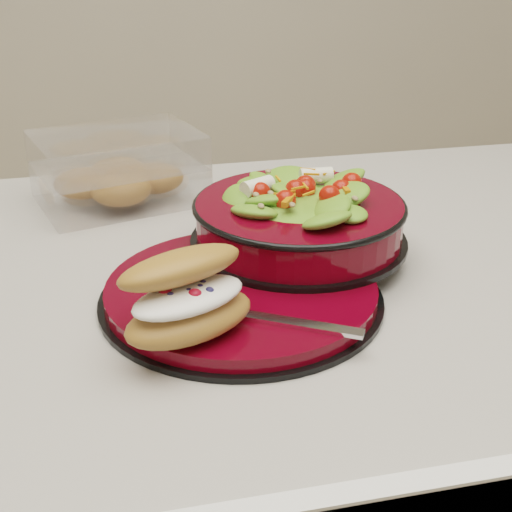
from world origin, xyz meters
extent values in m
cube|color=#BCB7AC|center=(0.00, 0.00, 0.88)|extent=(1.24, 0.74, 0.04)
cylinder|color=black|center=(-0.27, -0.08, 0.90)|extent=(0.29, 0.29, 0.01)
cylinder|color=#56020C|center=(-0.27, -0.08, 0.91)|extent=(0.28, 0.28, 0.01)
torus|color=black|center=(-0.26, -0.09, 0.92)|extent=(0.16, 0.16, 0.01)
cylinder|color=black|center=(-0.19, 0.01, 0.92)|extent=(0.25, 0.25, 0.01)
cylinder|color=#56020C|center=(-0.19, 0.01, 0.95)|extent=(0.23, 0.23, 0.04)
torus|color=black|center=(-0.19, 0.01, 0.97)|extent=(0.24, 0.24, 0.01)
ellipsoid|color=#518324|center=(-0.19, 0.01, 0.97)|extent=(0.20, 0.20, 0.08)
sphere|color=red|center=(-0.14, 0.01, 1.01)|extent=(0.02, 0.02, 0.02)
sphere|color=red|center=(-0.15, 0.04, 1.01)|extent=(0.02, 0.02, 0.02)
sphere|color=red|center=(-0.19, 0.05, 1.01)|extent=(0.02, 0.02, 0.02)
sphere|color=red|center=(-0.22, 0.04, 1.01)|extent=(0.02, 0.02, 0.02)
sphere|color=red|center=(-0.23, 0.01, 1.01)|extent=(0.02, 0.02, 0.02)
sphere|color=red|center=(-0.22, -0.03, 1.01)|extent=(0.02, 0.02, 0.02)
sphere|color=red|center=(-0.19, -0.04, 1.01)|extent=(0.02, 0.02, 0.02)
sphere|color=red|center=(-0.15, -0.03, 1.01)|extent=(0.02, 0.02, 0.02)
cylinder|color=silver|center=(-0.15, 0.05, 1.01)|extent=(0.04, 0.04, 0.02)
cylinder|color=silver|center=(-0.23, 0.03, 1.01)|extent=(0.04, 0.04, 0.02)
cube|color=orange|center=(-0.21, -0.03, 1.01)|extent=(0.03, 0.03, 0.01)
cube|color=orange|center=(-0.14, 0.00, 1.01)|extent=(0.03, 0.02, 0.01)
ellipsoid|color=#B36F36|center=(-0.33, -0.16, 0.94)|extent=(0.14, 0.11, 0.03)
ellipsoid|color=white|center=(-0.33, -0.16, 0.96)|extent=(0.12, 0.10, 0.02)
ellipsoid|color=#B36F36|center=(-0.33, -0.15, 0.98)|extent=(0.13, 0.10, 0.03)
sphere|color=#B50C1A|center=(-0.35, -0.16, 0.96)|extent=(0.01, 0.01, 0.01)
sphere|color=#B50C1A|center=(-0.33, -0.17, 0.96)|extent=(0.01, 0.01, 0.01)
sphere|color=#191947|center=(-0.34, -0.16, 0.96)|extent=(0.01, 0.01, 0.01)
sphere|color=#191947|center=(-0.32, -0.16, 0.96)|extent=(0.01, 0.01, 0.01)
sphere|color=#191947|center=(-0.33, -0.17, 0.96)|extent=(0.01, 0.01, 0.01)
sphere|color=#191947|center=(-0.32, -0.17, 0.96)|extent=(0.01, 0.01, 0.01)
sphere|color=#191947|center=(-0.35, -0.17, 0.96)|extent=(0.01, 0.01, 0.01)
sphere|color=#191947|center=(-0.32, -0.15, 0.96)|extent=(0.01, 0.01, 0.01)
cube|color=silver|center=(-0.25, -0.16, 0.92)|extent=(0.13, 0.09, 0.00)
cube|color=silver|center=(-0.32, -0.12, 0.92)|extent=(0.05, 0.04, 0.00)
cube|color=white|center=(-0.37, 0.24, 0.93)|extent=(0.24, 0.20, 0.05)
cube|color=white|center=(-0.37, 0.24, 0.97)|extent=(0.24, 0.20, 0.04)
ellipsoid|color=#B36F36|center=(-0.42, 0.24, 0.93)|extent=(0.08, 0.07, 0.04)
ellipsoid|color=#B36F36|center=(-0.33, 0.24, 0.93)|extent=(0.08, 0.07, 0.04)
ellipsoid|color=#B36F36|center=(-0.37, 0.28, 0.93)|extent=(0.08, 0.07, 0.04)
ellipsoid|color=#B36F36|center=(-0.37, 0.20, 0.93)|extent=(0.08, 0.07, 0.04)
camera|label=1|loc=(-0.40, -0.70, 1.26)|focal=50.00mm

